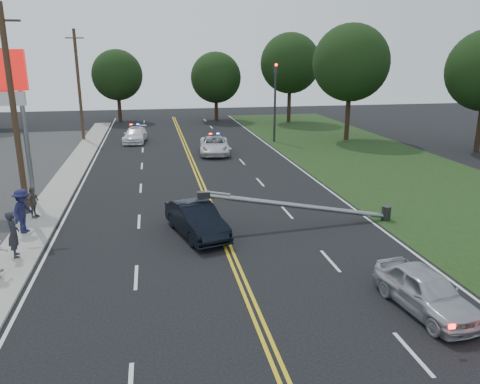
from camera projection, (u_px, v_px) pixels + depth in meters
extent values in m
plane|color=black|center=(261.00, 327.00, 13.75)|extent=(120.00, 120.00, 0.00)
cube|color=#9E998F|center=(36.00, 227.00, 21.66)|extent=(1.80, 70.00, 0.12)
cube|color=black|center=(459.00, 201.00, 25.60)|extent=(12.00, 80.00, 0.01)
cube|color=gold|center=(215.00, 217.00, 23.18)|extent=(0.36, 80.00, 0.00)
cylinder|color=gray|center=(26.00, 139.00, 24.31)|extent=(0.24, 0.24, 7.00)
cylinder|color=#2D2D30|center=(275.00, 103.00, 42.55)|extent=(0.20, 0.20, 7.00)
cube|color=#2D2D30|center=(276.00, 68.00, 41.68)|extent=(0.28, 0.28, 0.90)
sphere|color=#FF0C07|center=(276.00, 65.00, 41.44)|extent=(0.22, 0.22, 0.22)
cylinder|color=#2D2D30|center=(386.00, 213.00, 22.65)|extent=(0.44, 0.44, 0.70)
cylinder|color=gray|center=(299.00, 206.00, 21.68)|extent=(8.90, 0.24, 1.80)
cube|color=#2D2D30|center=(204.00, 195.00, 20.66)|extent=(0.55, 0.32, 0.30)
cylinder|color=#382619|center=(14.00, 115.00, 22.02)|extent=(0.28, 0.28, 10.00)
cube|color=#382619|center=(1.00, 20.00, 20.84)|extent=(1.60, 0.10, 0.10)
cylinder|color=#382619|center=(79.00, 86.00, 42.76)|extent=(0.28, 0.28, 10.00)
cube|color=#382619|center=(74.00, 38.00, 41.58)|extent=(1.60, 0.10, 0.10)
cylinder|color=black|center=(120.00, 108.00, 56.24)|extent=(0.44, 0.44, 3.19)
sphere|color=black|center=(117.00, 75.00, 55.14)|extent=(5.92, 5.92, 5.92)
cylinder|color=black|center=(216.00, 108.00, 57.41)|extent=(0.44, 0.44, 2.99)
sphere|color=black|center=(216.00, 78.00, 56.38)|extent=(6.07, 6.07, 6.07)
cylinder|color=black|center=(289.00, 105.00, 55.61)|extent=(0.44, 0.44, 3.97)
sphere|color=black|center=(290.00, 63.00, 54.25)|extent=(6.93, 6.93, 6.93)
cylinder|color=black|center=(347.00, 118.00, 43.72)|extent=(0.44, 0.44, 4.10)
sphere|color=black|center=(351.00, 63.00, 42.31)|extent=(6.94, 6.94, 6.94)
cylinder|color=black|center=(479.00, 129.00, 38.40)|extent=(0.44, 0.44, 3.81)
imported|color=black|center=(196.00, 220.00, 20.65)|extent=(2.68, 4.67, 1.45)
imported|color=#ABAEB3|center=(426.00, 291.00, 14.51)|extent=(2.05, 4.09, 1.34)
imported|color=silver|center=(214.00, 145.00, 37.91)|extent=(2.80, 5.19, 1.38)
imported|color=white|center=(135.00, 135.00, 43.02)|extent=(2.35, 4.77, 1.33)
imported|color=#27272F|center=(14.00, 234.00, 18.09)|extent=(0.61, 0.77, 1.85)
imported|color=#1B1C44|center=(23.00, 211.00, 20.57)|extent=(1.10, 1.45, 1.99)
imported|color=#61564D|center=(33.00, 202.00, 22.53)|extent=(0.65, 0.97, 1.53)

